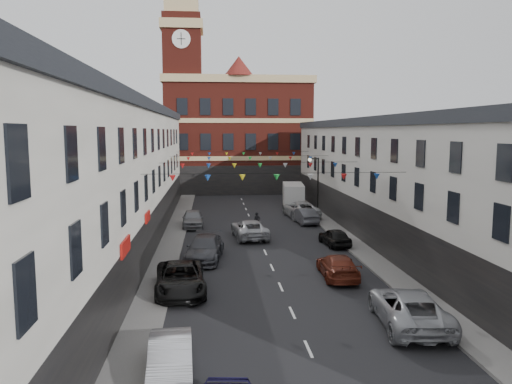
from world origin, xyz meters
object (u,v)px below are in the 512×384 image
object	(u,v)px
car_left_b	(170,359)
car_right_c	(338,266)
car_left_c	(180,279)
car_right_b	(409,308)
car_right_d	(335,237)
pedestrian	(257,222)
street_lamp	(316,179)
car_left_d	(204,248)
car_left_e	(193,219)
car_right_e	(304,216)
moving_car	(250,229)
white_van	(293,195)
car_right_f	(301,209)

from	to	relation	value
car_left_b	car_right_c	distance (m)	14.43
car_left_c	car_left_b	bearing A→B (deg)	-92.74
car_left_b	car_right_b	bearing A→B (deg)	17.70
car_right_d	pedestrian	bearing A→B (deg)	-54.85
street_lamp	car_left_d	distance (m)	19.41
car_left_c	car_left_d	distance (m)	6.83
car_left_e	car_right_b	world-z (taller)	car_right_b
car_right_e	moving_car	world-z (taller)	moving_car
car_left_b	car_left_d	world-z (taller)	car_left_d
car_left_c	white_van	size ratio (longest dim) A/B	0.97
car_right_c	car_left_c	bearing A→B (deg)	14.57
street_lamp	car_left_b	world-z (taller)	street_lamp
car_right_b	car_right_d	world-z (taller)	car_right_b
car_right_c	car_left_b	bearing A→B (deg)	54.41
car_left_b	pedestrian	xyz separation A→B (m)	(5.40, 25.65, 0.10)
car_left_d	pedestrian	xyz separation A→B (m)	(4.42, 9.51, 0.01)
car_right_c	car_right_d	xyz separation A→B (m)	(1.87, 8.18, -0.03)
car_left_c	pedestrian	distance (m)	17.19
car_right_d	car_right_f	distance (m)	12.51
car_right_c	car_right_e	xyz separation A→B (m)	(1.29, 17.51, 0.03)
car_right_b	white_van	size ratio (longest dim) A/B	1.01
car_right_c	car_left_d	bearing A→B (deg)	-28.69
car_left_c	street_lamp	bearing A→B (deg)	57.78
car_right_f	moving_car	bearing A→B (deg)	51.12
car_right_d	moving_car	world-z (taller)	moving_car
street_lamp	pedestrian	distance (m)	9.50
car_left_b	street_lamp	bearing A→B (deg)	66.27
car_left_e	white_van	xyz separation A→B (m)	(11.10, 11.80, 0.50)
street_lamp	car_left_e	distance (m)	13.09
car_left_c	car_right_c	bearing A→B (deg)	8.11
car_left_c	moving_car	world-z (taller)	car_left_c
car_left_e	car_right_b	bearing A→B (deg)	-68.43
car_right_b	car_right_d	bearing A→B (deg)	-86.38
car_left_c	car_right_c	size ratio (longest dim) A/B	1.17
car_left_c	car_right_e	distance (m)	22.07
pedestrian	car_right_c	bearing A→B (deg)	-71.86
car_left_e	car_right_f	bearing A→B (deg)	19.54
car_right_c	moving_car	bearing A→B (deg)	-66.81
car_right_e	moving_car	size ratio (longest dim) A/B	0.81
car_right_d	car_right_e	bearing A→B (deg)	-92.56
car_right_b	white_van	distance (m)	35.75
car_right_f	car_right_c	bearing A→B (deg)	79.37
car_left_c	pedestrian	xyz separation A→B (m)	(5.62, 16.24, 0.03)
car_right_e	pedestrian	world-z (taller)	pedestrian
car_right_d	white_van	distance (m)	20.14
car_left_b	moving_car	bearing A→B (deg)	75.37
street_lamp	car_right_e	xyz separation A→B (m)	(-1.66, -3.05, -3.18)
car_left_b	car_left_c	distance (m)	9.41
car_left_c	car_right_f	bearing A→B (deg)	60.82
car_left_b	car_left_d	distance (m)	16.17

